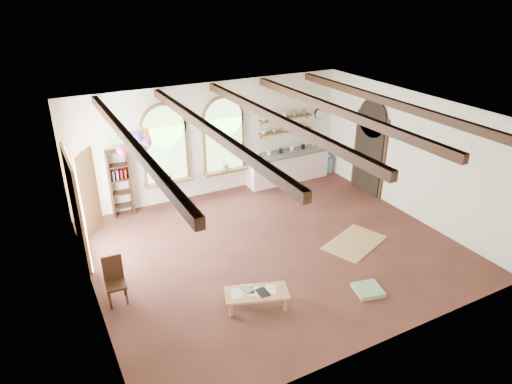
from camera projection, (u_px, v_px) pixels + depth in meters
floor at (274, 248)px, 10.63m from camera, size 8.00×8.00×0.00m
ceiling_beams at (277, 119)px, 9.31m from camera, size 6.20×6.80×0.18m
window_left at (165, 147)px, 12.09m from camera, size 1.30×0.28×2.20m
window_right at (224, 138)px, 12.80m from camera, size 1.30×0.28×2.20m
left_doorway at (76, 209)px, 9.92m from camera, size 0.10×1.90×2.50m
right_doorway at (368, 156)px, 13.02m from camera, size 0.10×1.30×2.40m
kitchen_counter at (288, 166)px, 13.96m from camera, size 2.68×0.62×0.94m
wall_shelf_lower at (285, 131)px, 13.64m from camera, size 1.70×0.24×0.04m
wall_shelf_upper at (286, 118)px, 13.47m from camera, size 1.70×0.24×0.04m
wall_clock at (319, 114)px, 14.07m from camera, size 0.32×0.04×0.32m
bookshelf at (120, 183)px, 11.77m from camera, size 0.53×0.32×1.80m
coffee_table at (257, 294)px, 8.61m from camera, size 1.31×0.91×0.34m
side_chair at (117, 290)px, 8.76m from camera, size 0.40×0.40×0.95m
floor_mat at (354, 243)px, 10.82m from camera, size 1.77×1.44×0.02m
floor_cushion at (368, 290)px, 9.13m from camera, size 0.62×0.62×0.09m
water_jug_a at (326, 165)px, 14.66m from camera, size 0.30×0.30×0.58m
water_jug_b at (328, 164)px, 14.68m from camera, size 0.32×0.32×0.62m
balloon_cluster at (135, 140)px, 10.46m from camera, size 0.86×0.91×1.15m
table_book at (244, 291)px, 8.59m from camera, size 0.25×0.30×0.02m
tablet at (263, 292)px, 8.57m from camera, size 0.20×0.28×0.01m
potted_plant_left at (169, 176)px, 12.33m from camera, size 0.27×0.23×0.30m
potted_plant_right at (226, 165)px, 13.05m from camera, size 0.27×0.23×0.30m
shelf_cup_a at (264, 132)px, 13.30m from camera, size 0.12×0.10×0.10m
shelf_cup_b at (274, 131)px, 13.44m from camera, size 0.10×0.10×0.09m
shelf_bowl_a at (284, 130)px, 13.60m from camera, size 0.22×0.22×0.05m
shelf_bowl_b at (294, 128)px, 13.75m from camera, size 0.20×0.20×0.06m
shelf_vase at (304, 124)px, 13.87m from camera, size 0.18×0.18×0.19m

